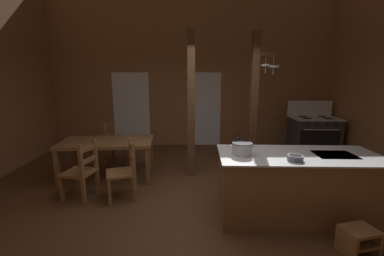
{
  "coord_description": "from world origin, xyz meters",
  "views": [
    {
      "loc": [
        -0.17,
        -3.46,
        1.93
      ],
      "look_at": [
        -0.07,
        0.84,
        1.07
      ],
      "focal_mm": 23.82,
      "sensor_mm": 36.0,
      "label": 1
    }
  ],
  "objects_px": {
    "kitchen_island": "(297,186)",
    "dining_table": "(107,145)",
    "ladderback_chair_near_window": "(124,171)",
    "ladderback_chair_by_post": "(115,143)",
    "stockpot_on_counter": "(242,149)",
    "mixing_bowl_on_counter": "(295,158)",
    "step_stool": "(359,239)",
    "bottle_tall_on_counter": "(239,143)",
    "ladderback_chair_at_table_end": "(82,171)",
    "stove_range": "(313,135)"
  },
  "relations": [
    {
      "from": "ladderback_chair_by_post",
      "to": "stove_range",
      "type": "bearing_deg",
      "value": 6.58
    },
    {
      "from": "kitchen_island",
      "to": "dining_table",
      "type": "xyz_separation_m",
      "value": [
        -3.03,
        1.47,
        0.2
      ]
    },
    {
      "from": "stove_range",
      "to": "ladderback_chair_near_window",
      "type": "xyz_separation_m",
      "value": [
        -4.23,
        -2.36,
        -0.03
      ]
    },
    {
      "from": "stockpot_on_counter",
      "to": "stove_range",
      "type": "bearing_deg",
      "value": 50.1
    },
    {
      "from": "dining_table",
      "to": "ladderback_chair_near_window",
      "type": "bearing_deg",
      "value": -59.3
    },
    {
      "from": "dining_table",
      "to": "bottle_tall_on_counter",
      "type": "relative_size",
      "value": 6.86
    },
    {
      "from": "ladderback_chair_by_post",
      "to": "bottle_tall_on_counter",
      "type": "distance_m",
      "value": 3.29
    },
    {
      "from": "kitchen_island",
      "to": "mixing_bowl_on_counter",
      "type": "xyz_separation_m",
      "value": [
        -0.17,
        -0.26,
        0.49
      ]
    },
    {
      "from": "ladderback_chair_near_window",
      "to": "ladderback_chair_by_post",
      "type": "height_order",
      "value": "same"
    },
    {
      "from": "ladderback_chair_by_post",
      "to": "bottle_tall_on_counter",
      "type": "height_order",
      "value": "bottle_tall_on_counter"
    },
    {
      "from": "dining_table",
      "to": "ladderback_chair_near_window",
      "type": "relative_size",
      "value": 1.84
    },
    {
      "from": "ladderback_chair_at_table_end",
      "to": "stove_range",
      "type": "bearing_deg",
      "value": 25.67
    },
    {
      "from": "stockpot_on_counter",
      "to": "mixing_bowl_on_counter",
      "type": "relative_size",
      "value": 1.73
    },
    {
      "from": "stove_range",
      "to": "mixing_bowl_on_counter",
      "type": "xyz_separation_m",
      "value": [
        -1.87,
        -3.23,
        0.46
      ]
    },
    {
      "from": "dining_table",
      "to": "ladderback_chair_at_table_end",
      "type": "relative_size",
      "value": 1.84
    },
    {
      "from": "kitchen_island",
      "to": "stockpot_on_counter",
      "type": "relative_size",
      "value": 6.52
    },
    {
      "from": "ladderback_chair_at_table_end",
      "to": "stockpot_on_counter",
      "type": "height_order",
      "value": "stockpot_on_counter"
    },
    {
      "from": "ladderback_chair_near_window",
      "to": "stockpot_on_counter",
      "type": "bearing_deg",
      "value": -19.19
    },
    {
      "from": "step_stool",
      "to": "stockpot_on_counter",
      "type": "bearing_deg",
      "value": 145.31
    },
    {
      "from": "kitchen_island",
      "to": "ladderback_chair_at_table_end",
      "type": "height_order",
      "value": "ladderback_chair_at_table_end"
    },
    {
      "from": "ladderback_chair_near_window",
      "to": "ladderback_chair_by_post",
      "type": "relative_size",
      "value": 1.0
    },
    {
      "from": "ladderback_chair_near_window",
      "to": "ladderback_chair_at_table_end",
      "type": "distance_m",
      "value": 0.67
    },
    {
      "from": "dining_table",
      "to": "ladderback_chair_near_window",
      "type": "xyz_separation_m",
      "value": [
        0.51,
        -0.86,
        -0.2
      ]
    },
    {
      "from": "stove_range",
      "to": "ladderback_chair_by_post",
      "type": "xyz_separation_m",
      "value": [
        -4.85,
        -0.56,
        -0.03
      ]
    },
    {
      "from": "kitchen_island",
      "to": "step_stool",
      "type": "height_order",
      "value": "kitchen_island"
    },
    {
      "from": "kitchen_island",
      "to": "step_stool",
      "type": "distance_m",
      "value": 0.92
    },
    {
      "from": "stove_range",
      "to": "stockpot_on_counter",
      "type": "distance_m",
      "value": 3.9
    },
    {
      "from": "kitchen_island",
      "to": "ladderback_chair_near_window",
      "type": "bearing_deg",
      "value": 166.39
    },
    {
      "from": "dining_table",
      "to": "ladderback_chair_at_table_end",
      "type": "bearing_deg",
      "value": -100.79
    },
    {
      "from": "kitchen_island",
      "to": "step_stool",
      "type": "xyz_separation_m",
      "value": [
        0.37,
        -0.79,
        -0.28
      ]
    },
    {
      "from": "bottle_tall_on_counter",
      "to": "ladderback_chair_by_post",
      "type": "bearing_deg",
      "value": 137.04
    },
    {
      "from": "kitchen_island",
      "to": "bottle_tall_on_counter",
      "type": "distance_m",
      "value": 0.97
    },
    {
      "from": "ladderback_chair_by_post",
      "to": "step_stool",
      "type": "bearing_deg",
      "value": -42.3
    },
    {
      "from": "ladderback_chair_by_post",
      "to": "ladderback_chair_at_table_end",
      "type": "height_order",
      "value": "same"
    },
    {
      "from": "stove_range",
      "to": "stockpot_on_counter",
      "type": "bearing_deg",
      "value": -129.9
    },
    {
      "from": "stockpot_on_counter",
      "to": "mixing_bowl_on_counter",
      "type": "height_order",
      "value": "stockpot_on_counter"
    },
    {
      "from": "ladderback_chair_at_table_end",
      "to": "bottle_tall_on_counter",
      "type": "height_order",
      "value": "bottle_tall_on_counter"
    },
    {
      "from": "kitchen_island",
      "to": "ladderback_chair_by_post",
      "type": "xyz_separation_m",
      "value": [
        -3.15,
        2.41,
        -0.0
      ]
    },
    {
      "from": "mixing_bowl_on_counter",
      "to": "kitchen_island",
      "type": "bearing_deg",
      "value": 56.82
    },
    {
      "from": "ladderback_chair_near_window",
      "to": "ladderback_chair_at_table_end",
      "type": "xyz_separation_m",
      "value": [
        -0.67,
        0.01,
        0.0
      ]
    },
    {
      "from": "step_stool",
      "to": "ladderback_chair_near_window",
      "type": "bearing_deg",
      "value": 154.13
    },
    {
      "from": "dining_table",
      "to": "ladderback_chair_by_post",
      "type": "height_order",
      "value": "ladderback_chair_by_post"
    },
    {
      "from": "bottle_tall_on_counter",
      "to": "stockpot_on_counter",
      "type": "bearing_deg",
      "value": -91.15
    },
    {
      "from": "stove_range",
      "to": "dining_table",
      "type": "relative_size",
      "value": 0.75
    },
    {
      "from": "stove_range",
      "to": "ladderback_chair_by_post",
      "type": "distance_m",
      "value": 4.89
    },
    {
      "from": "dining_table",
      "to": "ladderback_chair_at_table_end",
      "type": "height_order",
      "value": "ladderback_chair_at_table_end"
    },
    {
      "from": "ladderback_chair_near_window",
      "to": "ladderback_chair_by_post",
      "type": "distance_m",
      "value": 1.91
    },
    {
      "from": "dining_table",
      "to": "stockpot_on_counter",
      "type": "relative_size",
      "value": 5.18
    },
    {
      "from": "step_stool",
      "to": "ladderback_chair_by_post",
      "type": "height_order",
      "value": "ladderback_chair_by_post"
    },
    {
      "from": "stove_range",
      "to": "ladderback_chair_at_table_end",
      "type": "relative_size",
      "value": 1.39
    }
  ]
}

